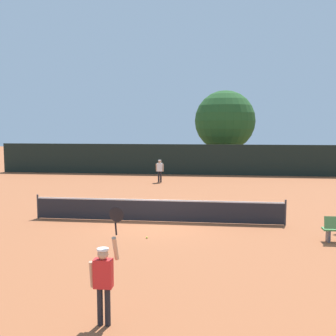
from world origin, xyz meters
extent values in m
plane|color=#9E5633|center=(0.00, 0.00, 0.00)|extent=(120.00, 120.00, 0.00)
cube|color=#232328|center=(0.00, 0.00, 0.48)|extent=(10.73, 0.03, 0.91)
cube|color=white|center=(0.00, 0.00, 0.93)|extent=(10.73, 0.04, 0.06)
cylinder|color=#333338|center=(-5.36, 0.00, 0.54)|extent=(0.08, 0.08, 1.07)
cylinder|color=#333338|center=(5.36, 0.00, 0.54)|extent=(0.08, 0.08, 1.07)
cube|color=black|center=(0.00, 16.91, 1.29)|extent=(32.58, 0.12, 2.57)
cube|color=red|center=(0.21, -9.02, 1.11)|extent=(0.38, 0.22, 0.60)
sphere|color=tan|center=(0.21, -9.02, 1.51)|extent=(0.23, 0.23, 0.23)
cylinder|color=white|center=(0.21, -9.02, 1.61)|extent=(0.24, 0.24, 0.04)
cylinder|color=black|center=(0.13, -9.02, 0.40)|extent=(0.12, 0.12, 0.81)
cylinder|color=black|center=(0.29, -9.02, 0.40)|extent=(0.12, 0.12, 0.81)
cylinder|color=tan|center=(-0.03, -9.02, 1.08)|extent=(0.09, 0.17, 0.57)
cylinder|color=tan|center=(0.45, -8.93, 1.61)|extent=(0.09, 0.32, 0.55)
cylinder|color=black|center=(0.45, -8.87, 2.00)|extent=(0.04, 0.11, 0.28)
ellipsoid|color=black|center=(0.45, -8.81, 2.29)|extent=(0.30, 0.13, 0.36)
cube|color=white|center=(-1.55, 11.96, 1.11)|extent=(0.38, 0.22, 0.60)
sphere|color=tan|center=(-1.55, 11.96, 1.52)|extent=(0.23, 0.23, 0.23)
cylinder|color=white|center=(-1.55, 11.96, 1.62)|extent=(0.24, 0.24, 0.04)
cylinder|color=black|center=(-1.63, 11.96, 0.41)|extent=(0.12, 0.12, 0.81)
cylinder|color=black|center=(-1.47, 11.96, 0.41)|extent=(0.12, 0.12, 0.81)
cylinder|color=tan|center=(-1.79, 11.96, 1.08)|extent=(0.09, 0.17, 0.57)
cylinder|color=tan|center=(-1.31, 11.96, 1.08)|extent=(0.09, 0.16, 0.57)
sphere|color=#CCE033|center=(0.00, -2.61, 0.03)|extent=(0.07, 0.07, 0.07)
cube|color=#4C4C51|center=(6.48, -2.23, 0.23)|extent=(0.08, 0.36, 0.45)
cylinder|color=brown|center=(3.35, 21.89, 1.23)|extent=(0.56, 0.56, 2.45)
sphere|color=#235123|center=(3.35, 21.89, 4.60)|extent=(5.74, 5.74, 5.74)
cube|color=navy|center=(-8.18, 22.38, 0.60)|extent=(2.46, 4.42, 0.90)
cube|color=#2D333D|center=(-8.18, 22.08, 1.37)|extent=(1.99, 2.41, 0.64)
cylinder|color=black|center=(-9.03, 23.78, 0.30)|extent=(0.22, 0.60, 0.60)
cylinder|color=black|center=(-7.33, 23.78, 0.30)|extent=(0.22, 0.60, 0.60)
cylinder|color=black|center=(-9.03, 20.98, 0.30)|extent=(0.22, 0.60, 0.60)
cylinder|color=black|center=(-7.33, 20.98, 0.30)|extent=(0.22, 0.60, 0.60)
cube|color=red|center=(10.58, 25.56, 0.60)|extent=(2.36, 4.39, 0.90)
cube|color=#2D333D|center=(10.58, 25.26, 1.37)|extent=(1.94, 2.38, 0.64)
cylinder|color=black|center=(9.73, 26.96, 0.30)|extent=(0.22, 0.60, 0.60)
cylinder|color=black|center=(11.43, 26.96, 0.30)|extent=(0.22, 0.60, 0.60)
cylinder|color=black|center=(9.73, 24.16, 0.30)|extent=(0.22, 0.60, 0.60)
cylinder|color=black|center=(11.43, 24.16, 0.30)|extent=(0.22, 0.60, 0.60)
camera|label=1|loc=(2.44, -16.64, 4.09)|focal=42.61mm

